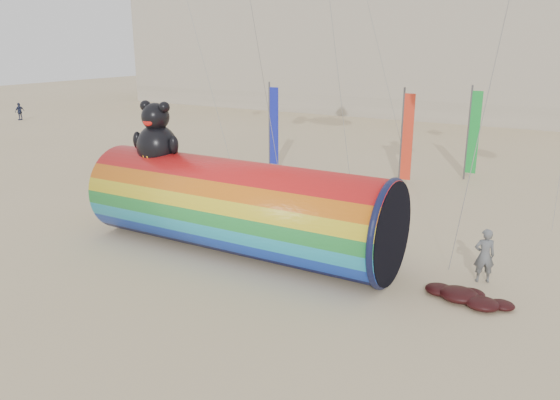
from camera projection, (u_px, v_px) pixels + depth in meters
The scene contains 6 objects.
ground at pixel (244, 280), 17.77m from camera, with size 160.00×160.00×0.00m, color #CCB58C.
hotel_building at pixel (386, 13), 58.80m from camera, with size 60.40×15.40×20.60m.
windsock_assembly at pixel (237, 204), 19.73m from camera, with size 11.69×3.56×5.39m.
kite_handler at pixel (484, 256), 17.39m from camera, with size 0.66×0.43×1.80m, color slate.
fabric_bundle at pixel (466, 297), 16.21m from camera, with size 2.62×1.35×0.41m.
festival_banners at pixel (381, 132), 30.03m from camera, with size 11.28×3.55×5.20m.
Camera 1 is at (9.20, -13.54, 7.50)m, focal length 35.00 mm.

